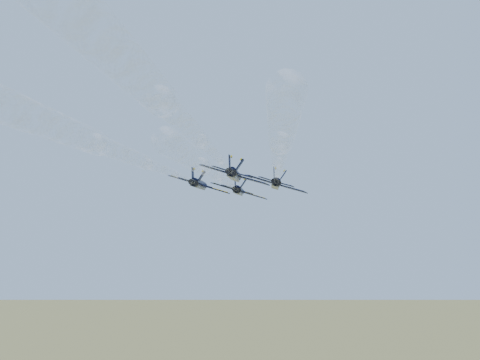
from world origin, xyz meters
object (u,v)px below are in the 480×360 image
(jet_slot, at_px, (235,175))
(jet_left, at_px, (199,184))
(jet_right, at_px, (276,184))
(jet_lead, at_px, (239,191))

(jet_slot, bearing_deg, jet_left, 122.44)
(jet_left, bearing_deg, jet_slot, -57.56)
(jet_left, relative_size, jet_right, 1.00)
(jet_lead, distance_m, jet_left, 13.95)
(jet_lead, bearing_deg, jet_left, -123.10)
(jet_left, bearing_deg, jet_right, 0.54)
(jet_right, bearing_deg, jet_left, -179.46)
(jet_right, height_order, jet_slot, same)
(jet_lead, relative_size, jet_right, 1.00)
(jet_right, relative_size, jet_slot, 1.00)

